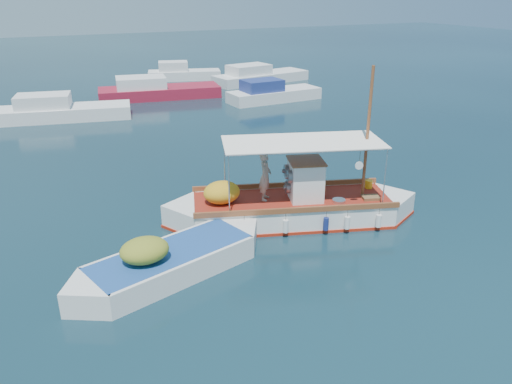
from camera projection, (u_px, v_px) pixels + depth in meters
name	position (u px, v px, depth m)	size (l,w,h in m)	color
ground	(292.00, 225.00, 17.37)	(160.00, 160.00, 0.00)	black
fishing_caique	(290.00, 208.00, 17.55)	(8.62, 4.41, 5.54)	white
dinghy	(170.00, 264.00, 14.29)	(6.29, 3.08, 1.60)	white
bg_boat_nw	(61.00, 112.00, 31.01)	(8.20, 3.91, 1.80)	silver
bg_boat_n	(156.00, 91.00, 37.01)	(9.11, 4.17, 1.80)	maroon
bg_boat_ne	(272.00, 94.00, 35.99)	(6.94, 2.58, 1.80)	silver
bg_boat_e	(258.00, 77.00, 42.89)	(8.83, 3.95, 1.80)	silver
bg_boat_far_n	(182.00, 74.00, 44.29)	(6.59, 3.64, 1.80)	silver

